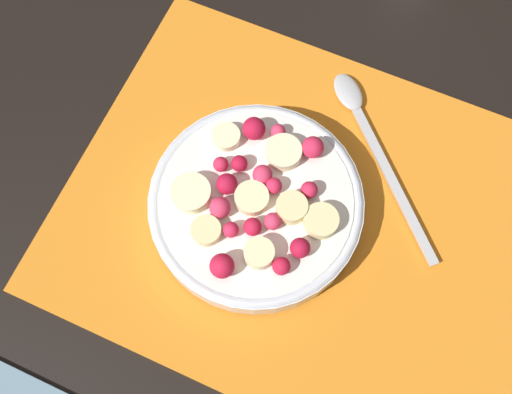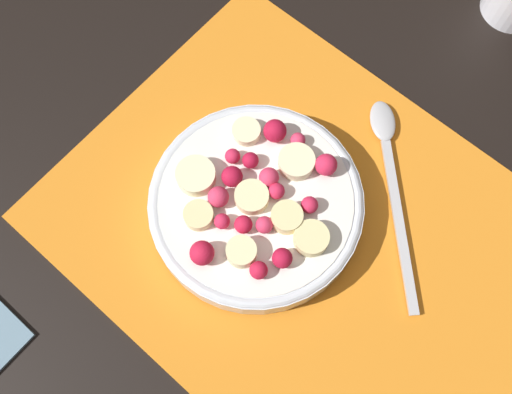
# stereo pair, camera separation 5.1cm
# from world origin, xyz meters

# --- Properties ---
(ground_plane) EXTENTS (3.00, 3.00, 0.00)m
(ground_plane) POSITION_xyz_m (0.00, 0.00, 0.00)
(ground_plane) COLOR black
(placemat) EXTENTS (0.48, 0.36, 0.01)m
(placemat) POSITION_xyz_m (0.00, 0.00, 0.00)
(placemat) COLOR orange
(placemat) RESTS_ON ground_plane
(fruit_bowl) EXTENTS (0.20, 0.20, 0.05)m
(fruit_bowl) POSITION_xyz_m (0.05, 0.02, 0.03)
(fruit_bowl) COLOR silver
(fruit_bowl) RESTS_ON placemat
(spoon) EXTENTS (0.17, 0.17, 0.01)m
(spoon) POSITION_xyz_m (-0.01, -0.11, 0.01)
(spoon) COLOR #B2B2B7
(spoon) RESTS_ON placemat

